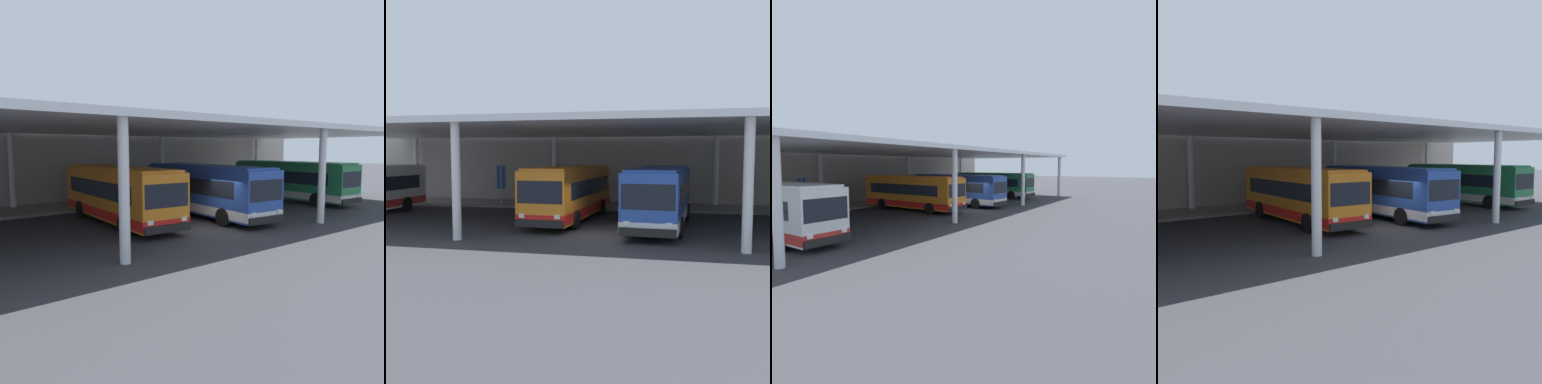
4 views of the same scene
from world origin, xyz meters
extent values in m
plane|color=#333338|center=(0.00, 0.00, 0.00)|extent=(200.00, 200.00, 0.00)
cube|color=gray|center=(0.00, 11.75, 0.09)|extent=(42.00, 4.50, 0.18)
cube|color=#ADA399|center=(0.00, 15.00, 3.29)|extent=(48.00, 1.60, 6.58)
cube|color=silver|center=(0.00, 5.50, 5.40)|extent=(40.00, 17.00, 0.30)
cylinder|color=silver|center=(-18.50, 13.50, 2.62)|extent=(0.40, 0.40, 5.25)
cylinder|color=silver|center=(-6.17, -2.50, 2.62)|extent=(0.40, 0.40, 5.25)
cylinder|color=silver|center=(-6.17, 13.50, 2.62)|extent=(0.40, 0.40, 5.25)
cylinder|color=silver|center=(6.17, -2.50, 2.62)|extent=(0.40, 0.40, 5.25)
cylinder|color=silver|center=(6.17, 13.50, 2.62)|extent=(0.40, 0.40, 5.25)
cylinder|color=black|center=(-14.60, 6.13, 0.50)|extent=(0.29, 1.00, 1.00)
cube|color=orange|center=(-2.66, 4.69, 1.70)|extent=(3.02, 10.51, 2.70)
cube|color=red|center=(-2.66, 4.69, 0.70)|extent=(3.04, 10.53, 0.50)
cube|color=black|center=(-2.65, 4.84, 2.00)|extent=(2.96, 8.64, 0.90)
cube|color=black|center=(-2.92, -0.45, 2.05)|extent=(2.30, 0.23, 1.10)
cube|color=black|center=(-2.92, -0.54, 0.55)|extent=(2.45, 0.28, 0.36)
cube|color=orange|center=(-2.66, 4.69, 3.11)|extent=(2.80, 10.09, 0.12)
cube|color=yellow|center=(-2.92, -0.42, 2.87)|extent=(1.75, 0.21, 0.28)
cube|color=white|center=(-3.82, -0.49, 0.90)|extent=(0.28, 0.09, 0.20)
cube|color=white|center=(-2.02, -0.58, 0.90)|extent=(0.28, 0.09, 0.20)
cylinder|color=black|center=(-4.05, 1.53, 0.50)|extent=(0.33, 1.01, 1.00)
cylinder|color=black|center=(-1.60, 1.41, 0.50)|extent=(0.33, 1.01, 1.00)
cylinder|color=black|center=(-3.74, 7.61, 0.50)|extent=(0.33, 1.01, 1.00)
cylinder|color=black|center=(-1.30, 7.49, 0.50)|extent=(0.33, 1.01, 1.00)
cube|color=#284CA8|center=(2.63, 3.33, 1.70)|extent=(3.17, 10.54, 2.70)
cube|color=silver|center=(2.63, 3.33, 0.70)|extent=(3.19, 10.56, 0.50)
cube|color=black|center=(2.64, 3.48, 2.00)|extent=(3.09, 8.68, 0.90)
cube|color=black|center=(2.29, -1.81, 2.05)|extent=(2.30, 0.27, 1.10)
cube|color=black|center=(2.29, -1.90, 0.55)|extent=(2.46, 0.32, 0.36)
cube|color=#2A50B0|center=(2.63, 3.33, 3.11)|extent=(2.95, 10.11, 0.12)
cube|color=yellow|center=(2.29, -1.78, 2.87)|extent=(1.75, 0.23, 0.28)
cube|color=white|center=(1.39, -1.83, 0.90)|extent=(0.28, 0.10, 0.20)
cube|color=white|center=(3.19, -1.95, 0.90)|extent=(0.28, 0.10, 0.20)
cylinder|color=black|center=(1.20, 0.19, 0.50)|extent=(0.34, 1.02, 1.00)
cylinder|color=black|center=(3.64, 0.03, 0.50)|extent=(0.34, 1.02, 1.00)
cylinder|color=black|center=(1.59, 6.26, 0.50)|extent=(0.34, 1.02, 1.00)
cylinder|color=black|center=(4.04, 6.10, 0.50)|extent=(0.34, 1.02, 1.00)
cube|color=brown|center=(2.02, 11.75, 0.63)|extent=(1.80, 0.44, 0.08)
cube|color=brown|center=(2.02, 11.95, 0.88)|extent=(1.80, 0.06, 0.44)
cube|color=#2D2D33|center=(1.32, 11.75, 0.41)|extent=(0.10, 0.36, 0.45)
cube|color=#2D2D33|center=(2.72, 11.75, 0.41)|extent=(0.10, 0.36, 0.45)
cylinder|color=#B2B2B7|center=(-9.65, 10.95, 1.78)|extent=(0.12, 0.12, 3.20)
cube|color=#285199|center=(-9.65, 10.93, 2.16)|extent=(0.70, 0.04, 1.80)
camera|label=1|loc=(-12.62, -14.57, 4.13)|focal=35.57mm
camera|label=2|loc=(3.58, -20.57, 3.78)|focal=41.51mm
camera|label=3|loc=(-25.14, -15.71, 4.12)|focal=30.40mm
camera|label=4|loc=(-14.36, -15.06, 3.82)|focal=36.83mm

